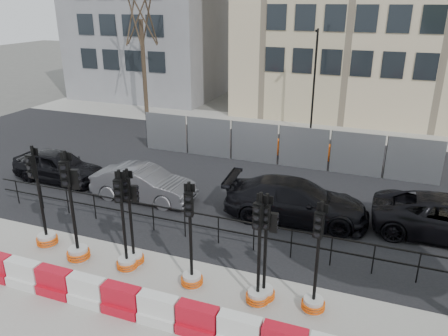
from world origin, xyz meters
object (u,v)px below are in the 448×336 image
at_px(traffic_signal_d, 133,243).
at_px(car_a, 58,166).
at_px(traffic_signal_h, 314,290).
at_px(traffic_signal_a, 45,227).
at_px(car_c, 296,201).

bearing_deg(traffic_signal_d, car_a, 137.36).
distance_m(traffic_signal_h, car_a, 12.85).
bearing_deg(traffic_signal_h, traffic_signal_d, -171.91).
relative_size(traffic_signal_a, car_a, 0.82).
bearing_deg(traffic_signal_a, traffic_signal_d, 10.46).
distance_m(traffic_signal_h, car_c, 5.05).
distance_m(traffic_signal_a, traffic_signal_d, 3.22).
xyz_separation_m(traffic_signal_d, car_c, (3.91, 4.60, 0.01)).
relative_size(traffic_signal_d, car_c, 0.59).
distance_m(traffic_signal_d, traffic_signal_h, 5.42).
xyz_separation_m(traffic_signal_a, car_a, (-3.33, 4.55, -0.01)).
bearing_deg(car_a, traffic_signal_a, -141.87).
xyz_separation_m(traffic_signal_h, car_a, (-11.96, 4.68, 0.06)).
relative_size(traffic_signal_d, car_a, 0.74).
distance_m(car_a, car_c, 10.46).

